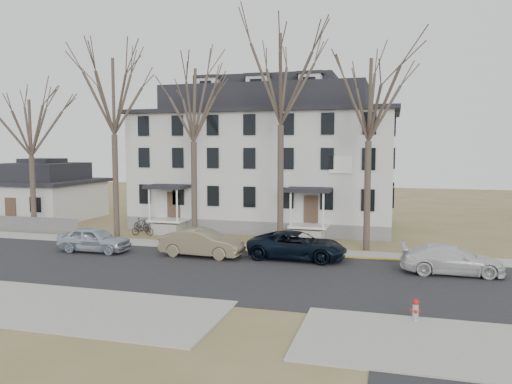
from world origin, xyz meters
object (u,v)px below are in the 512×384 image
(tree_mid_left, at_px, (193,99))
(tree_bungalow, at_px, (30,124))
(bicycle_right, at_px, (141,225))
(car_tan, at_px, (202,243))
(tree_far_left, at_px, (113,90))
(bicycle_left, at_px, (143,230))
(tree_mid_right, at_px, (369,94))
(car_white, at_px, (452,260))
(fire_hydrant, at_px, (415,310))
(car_navy, at_px, (297,246))
(tree_center, at_px, (281,73))
(car_silver, at_px, (94,240))
(boarding_house, at_px, (267,160))
(small_house, at_px, (44,194))

(tree_mid_left, bearing_deg, tree_bungalow, 180.00)
(tree_mid_left, distance_m, bicycle_right, 10.79)
(tree_mid_left, relative_size, car_tan, 2.61)
(car_tan, bearing_deg, tree_far_left, 63.23)
(bicycle_left, bearing_deg, bicycle_right, 24.85)
(tree_far_left, xyz_separation_m, tree_mid_right, (17.50, 0.00, -0.74))
(car_tan, relative_size, car_white, 0.98)
(car_white, bearing_deg, fire_hydrant, 162.06)
(car_navy, bearing_deg, tree_mid_left, 66.44)
(car_navy, height_order, fire_hydrant, car_navy)
(bicycle_left, bearing_deg, tree_center, -100.29)
(tree_bungalow, bearing_deg, bicycle_left, 4.49)
(tree_center, relative_size, tree_mid_right, 1.15)
(car_tan, height_order, car_white, car_tan)
(tree_mid_left, distance_m, car_tan, 10.20)
(tree_mid_left, distance_m, car_silver, 11.16)
(car_navy, bearing_deg, car_tan, 100.62)
(car_navy, bearing_deg, boarding_house, 24.26)
(car_tan, bearing_deg, tree_center, -36.40)
(car_navy, height_order, bicycle_left, car_navy)
(tree_mid_right, height_order, bicycle_right, tree_mid_right)
(bicycle_left, bearing_deg, tree_mid_right, -98.98)
(small_house, distance_m, tree_bungalow, 9.43)
(car_tan, relative_size, bicycle_right, 2.94)
(car_tan, bearing_deg, fire_hydrant, -122.75)
(car_tan, bearing_deg, tree_mid_right, -61.25)
(boarding_house, relative_size, tree_center, 1.41)
(car_white, distance_m, fire_hydrant, 7.92)
(car_white, xyz_separation_m, fire_hydrant, (-2.02, -7.66, -0.29))
(tree_center, relative_size, bicycle_left, 8.97)
(boarding_house, height_order, car_white, boarding_house)
(tree_center, distance_m, tree_bungalow, 19.23)
(car_navy, relative_size, bicycle_right, 3.35)
(bicycle_right, relative_size, fire_hydrant, 1.96)
(tree_center, height_order, tree_bungalow, tree_center)
(boarding_house, distance_m, car_silver, 15.92)
(car_navy, relative_size, bicycle_left, 3.41)
(tree_mid_right, height_order, tree_bungalow, tree_mid_right)
(car_silver, distance_m, car_white, 20.40)
(car_silver, xyz_separation_m, car_tan, (6.80, 0.54, 0.05))
(car_white, bearing_deg, tree_mid_right, 38.48)
(tree_mid_left, bearing_deg, car_tan, -62.99)
(tree_mid_left, height_order, car_silver, tree_mid_left)
(small_house, height_order, car_silver, small_house)
(tree_bungalow, relative_size, car_navy, 1.93)
(tree_bungalow, bearing_deg, small_house, 122.84)
(car_navy, distance_m, bicycle_right, 14.51)
(tree_center, bearing_deg, tree_mid_right, 0.00)
(tree_mid_left, xyz_separation_m, bicycle_left, (-4.32, 0.68, -9.17))
(tree_bungalow, xyz_separation_m, bicycle_left, (8.68, 0.68, -7.69))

